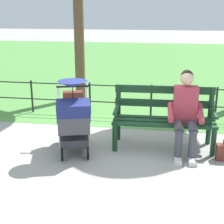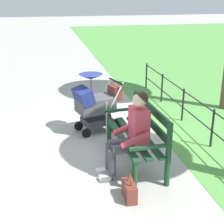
{
  "view_description": "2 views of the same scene",
  "coord_description": "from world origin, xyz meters",
  "views": [
    {
      "loc": [
        -0.88,
        4.99,
        2.16
      ],
      "look_at": [
        -0.11,
        0.2,
        0.63
      ],
      "focal_mm": 53.13,
      "sensor_mm": 36.0,
      "label": 1
    },
    {
      "loc": [
        -5.44,
        1.28,
        2.61
      ],
      "look_at": [
        -0.41,
        0.23,
        0.7
      ],
      "focal_mm": 53.25,
      "sensor_mm": 36.0,
      "label": 2
    }
  ],
  "objects": [
    {
      "name": "person_on_bench",
      "position": [
        -1.22,
        0.11,
        0.68
      ],
      "size": [
        0.54,
        0.74,
        1.28
      ],
      "color": "#42424C",
      "rests_on": "ground"
    },
    {
      "name": "park_bench",
      "position": [
        -0.9,
        -0.12,
        0.53
      ],
      "size": [
        1.62,
        0.65,
        0.96
      ],
      "color": "#193D23",
      "rests_on": "ground"
    },
    {
      "name": "grass_lawn",
      "position": [
        0.0,
        -8.8,
        0.0
      ],
      "size": [
        40.0,
        16.0,
        0.01
      ],
      "primitive_type": "cube",
      "color": "#518E42",
      "rests_on": "ground"
    },
    {
      "name": "ground_plane",
      "position": [
        0.0,
        0.0,
        0.0
      ],
      "size": [
        60.0,
        60.0,
        0.0
      ],
      "primitive_type": "plane",
      "color": "#9E9B93"
    },
    {
      "name": "park_fence",
      "position": [
        0.0,
        -1.5,
        0.42
      ],
      "size": [
        6.38,
        0.04,
        0.7
      ],
      "color": "black",
      "rests_on": "ground"
    },
    {
      "name": "stroller",
      "position": [
        0.45,
        0.37,
        0.59
      ],
      "size": [
        0.72,
        0.98,
        1.15
      ],
      "color": "black",
      "rests_on": "ground"
    }
  ]
}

